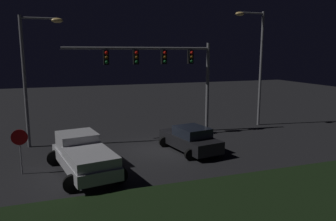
{
  "coord_description": "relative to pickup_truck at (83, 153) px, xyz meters",
  "views": [
    {
      "loc": [
        -5.68,
        -18.51,
        5.86
      ],
      "look_at": [
        1.33,
        1.34,
        2.11
      ],
      "focal_mm": 35.24,
      "sensor_mm": 36.0,
      "label": 1
    }
  ],
  "objects": [
    {
      "name": "grass_median",
      "position": [
        4.46,
        -5.86,
        -0.95
      ],
      "size": [
        22.15,
        5.87,
        0.1
      ],
      "primitive_type": "cube",
      "color": "black",
      "rests_on": "ground_plane"
    },
    {
      "name": "car_sedan",
      "position": [
        6.35,
        1.55,
        -0.26
      ],
      "size": [
        2.96,
        4.64,
        1.51
      ],
      "rotation": [
        0.0,
        0.0,
        1.74
      ],
      "color": "black",
      "rests_on": "ground_plane"
    },
    {
      "name": "street_lamp_left",
      "position": [
        -2.27,
        5.7,
        4.04
      ],
      "size": [
        2.51,
        0.44,
        7.99
      ],
      "color": "slate",
      "rests_on": "ground_plane"
    },
    {
      "name": "pickup_truck",
      "position": [
        0.0,
        0.0,
        0.0
      ],
      "size": [
        3.48,
        5.66,
        1.8
      ],
      "rotation": [
        0.0,
        0.0,
        1.74
      ],
      "color": "#B7B7BC",
      "rests_on": "ground_plane"
    },
    {
      "name": "traffic_signal_gantry",
      "position": [
        6.25,
        5.96,
        4.03
      ],
      "size": [
        10.32,
        0.56,
        6.5
      ],
      "color": "slate",
      "rests_on": "ground_plane"
    },
    {
      "name": "stop_sign",
      "position": [
        -2.84,
        0.79,
        0.56
      ],
      "size": [
        0.76,
        0.08,
        2.23
      ],
      "color": "slate",
      "rests_on": "ground_plane"
    },
    {
      "name": "street_lamp_right",
      "position": [
        13.98,
        6.37,
        4.54
      ],
      "size": [
        2.54,
        0.44,
        8.92
      ],
      "color": "slate",
      "rests_on": "ground_plane"
    },
    {
      "name": "ground_plane",
      "position": [
        4.46,
        2.58,
        -1.0
      ],
      "size": [
        80.0,
        80.0,
        0.0
      ],
      "primitive_type": "plane",
      "color": "black"
    }
  ]
}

